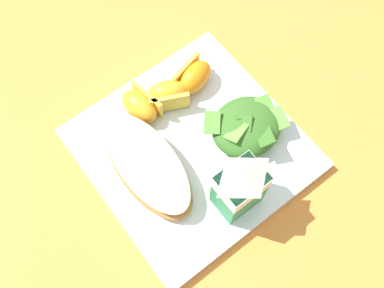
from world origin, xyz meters
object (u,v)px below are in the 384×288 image
object	(u,v)px
green_salad_pile	(246,127)
milk_carton	(241,186)
orange_wedge_middle	(168,94)
orange_wedge_front	(194,77)
white_plate	(192,149)
orange_wedge_rear	(140,106)
cheesy_pizza_bread	(148,166)

from	to	relation	value
green_salad_pile	milk_carton	distance (m)	0.11
orange_wedge_middle	milk_carton	bearing A→B (deg)	84.95
orange_wedge_front	milk_carton	bearing A→B (deg)	70.25
white_plate	orange_wedge_middle	world-z (taller)	orange_wedge_middle
milk_carton	orange_wedge_front	bearing A→B (deg)	-109.75
white_plate	orange_wedge_rear	xyz separation A→B (m)	(0.02, -0.09, 0.03)
green_salad_pile	orange_wedge_rear	size ratio (longest dim) A/B	1.71
orange_wedge_middle	white_plate	bearing A→B (deg)	78.18
white_plate	orange_wedge_front	size ratio (longest dim) A/B	4.17
white_plate	orange_wedge_front	bearing A→B (deg)	-128.86
cheesy_pizza_bread	orange_wedge_rear	bearing A→B (deg)	-118.01
orange_wedge_front	orange_wedge_rear	size ratio (longest dim) A/B	1.03
milk_carton	orange_wedge_rear	xyz separation A→B (m)	(0.03, -0.18, -0.04)
orange_wedge_rear	green_salad_pile	bearing A→B (deg)	129.98
cheesy_pizza_bread	milk_carton	xyz separation A→B (m)	(-0.07, 0.10, 0.04)
orange_wedge_front	white_plate	bearing A→B (deg)	51.14
green_salad_pile	orange_wedge_rear	bearing A→B (deg)	-50.02
white_plate	orange_wedge_rear	bearing A→B (deg)	-74.21
orange_wedge_middle	orange_wedge_rear	world-z (taller)	same
white_plate	green_salad_pile	world-z (taller)	green_salad_pile
milk_carton	orange_wedge_rear	bearing A→B (deg)	-82.00
milk_carton	orange_wedge_front	world-z (taller)	milk_carton
orange_wedge_front	orange_wedge_rear	xyz separation A→B (m)	(0.09, -0.01, 0.00)
white_plate	cheesy_pizza_bread	xyz separation A→B (m)	(0.07, -0.01, 0.03)
white_plate	cheesy_pizza_bread	world-z (taller)	cheesy_pizza_bread
cheesy_pizza_bread	orange_wedge_middle	size ratio (longest dim) A/B	2.48
white_plate	orange_wedge_front	world-z (taller)	orange_wedge_front
white_plate	cheesy_pizza_bread	distance (m)	0.07
cheesy_pizza_bread	milk_carton	world-z (taller)	milk_carton
white_plate	green_salad_pile	bearing A→B (deg)	158.54
cheesy_pizza_bread	milk_carton	distance (m)	0.13
milk_carton	orange_wedge_front	distance (m)	0.19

